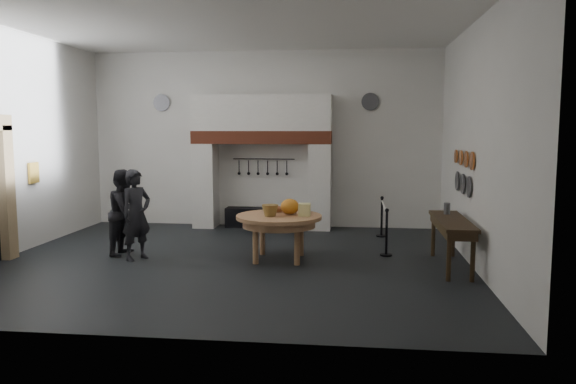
# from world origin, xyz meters

# --- Properties ---
(floor) EXTENTS (9.00, 8.00, 0.02)m
(floor) POSITION_xyz_m (0.00, 0.00, 0.00)
(floor) COLOR black
(floor) RESTS_ON ground
(ceiling) EXTENTS (9.00, 8.00, 0.02)m
(ceiling) POSITION_xyz_m (0.00, 0.00, 4.50)
(ceiling) COLOR silver
(ceiling) RESTS_ON wall_back
(wall_back) EXTENTS (9.00, 0.02, 4.50)m
(wall_back) POSITION_xyz_m (0.00, 4.00, 2.25)
(wall_back) COLOR silver
(wall_back) RESTS_ON floor
(wall_front) EXTENTS (9.00, 0.02, 4.50)m
(wall_front) POSITION_xyz_m (0.00, -4.00, 2.25)
(wall_front) COLOR silver
(wall_front) RESTS_ON floor
(wall_left) EXTENTS (0.02, 8.00, 4.50)m
(wall_left) POSITION_xyz_m (-4.50, 0.00, 2.25)
(wall_left) COLOR silver
(wall_left) RESTS_ON floor
(wall_right) EXTENTS (0.02, 8.00, 4.50)m
(wall_right) POSITION_xyz_m (4.50, 0.00, 2.25)
(wall_right) COLOR silver
(wall_right) RESTS_ON floor
(chimney_pier_left) EXTENTS (0.55, 0.70, 2.15)m
(chimney_pier_left) POSITION_xyz_m (-1.48, 3.65, 1.07)
(chimney_pier_left) COLOR silver
(chimney_pier_left) RESTS_ON floor
(chimney_pier_right) EXTENTS (0.55, 0.70, 2.15)m
(chimney_pier_right) POSITION_xyz_m (1.48, 3.65, 1.07)
(chimney_pier_right) COLOR silver
(chimney_pier_right) RESTS_ON floor
(hearth_brick_band) EXTENTS (3.50, 0.72, 0.32)m
(hearth_brick_band) POSITION_xyz_m (0.00, 3.65, 2.31)
(hearth_brick_band) COLOR #9E442B
(hearth_brick_band) RESTS_ON chimney_pier_left
(chimney_hood) EXTENTS (3.50, 0.70, 0.90)m
(chimney_hood) POSITION_xyz_m (0.00, 3.65, 2.92)
(chimney_hood) COLOR silver
(chimney_hood) RESTS_ON hearth_brick_band
(iron_range) EXTENTS (1.90, 0.45, 0.50)m
(iron_range) POSITION_xyz_m (0.00, 3.72, 0.25)
(iron_range) COLOR black
(iron_range) RESTS_ON floor
(utensil_rail) EXTENTS (1.60, 0.02, 0.02)m
(utensil_rail) POSITION_xyz_m (0.00, 3.92, 1.75)
(utensil_rail) COLOR black
(utensil_rail) RESTS_ON wall_back
(door_jamb_far) EXTENTS (0.22, 0.30, 2.60)m
(door_jamb_far) POSITION_xyz_m (-4.38, -0.30, 1.30)
(door_jamb_far) COLOR tan
(door_jamb_far) RESTS_ON floor
(wall_plaque) EXTENTS (0.05, 0.34, 0.44)m
(wall_plaque) POSITION_xyz_m (-4.45, 0.80, 1.60)
(wall_plaque) COLOR gold
(wall_plaque) RESTS_ON wall_left
(work_table) EXTENTS (2.01, 2.01, 0.07)m
(work_table) POSITION_xyz_m (0.89, 0.23, 0.84)
(work_table) COLOR tan
(work_table) RESTS_ON floor
(pumpkin) EXTENTS (0.36, 0.36, 0.31)m
(pumpkin) POSITION_xyz_m (1.09, 0.33, 1.03)
(pumpkin) COLOR orange
(pumpkin) RESTS_ON work_table
(cheese_block_big) EXTENTS (0.22, 0.22, 0.24)m
(cheese_block_big) POSITION_xyz_m (1.39, 0.18, 0.99)
(cheese_block_big) COLOR #DDD484
(cheese_block_big) RESTS_ON work_table
(cheese_block_small) EXTENTS (0.18, 0.18, 0.20)m
(cheese_block_small) POSITION_xyz_m (1.37, 0.48, 0.97)
(cheese_block_small) COLOR #E1DD86
(cheese_block_small) RESTS_ON work_table
(wicker_basket) EXTENTS (0.39, 0.39, 0.22)m
(wicker_basket) POSITION_xyz_m (0.74, 0.08, 0.98)
(wicker_basket) COLOR olive
(wicker_basket) RESTS_ON work_table
(bread_loaf) EXTENTS (0.31, 0.18, 0.13)m
(bread_loaf) POSITION_xyz_m (0.79, 0.58, 0.94)
(bread_loaf) COLOR brown
(bread_loaf) RESTS_ON work_table
(visitor_near) EXTENTS (0.70, 0.77, 1.76)m
(visitor_near) POSITION_xyz_m (-1.86, -0.06, 0.88)
(visitor_near) COLOR black
(visitor_near) RESTS_ON floor
(visitor_far) EXTENTS (0.71, 0.88, 1.73)m
(visitor_far) POSITION_xyz_m (-2.26, 0.34, 0.86)
(visitor_far) COLOR black
(visitor_far) RESTS_ON floor
(side_table) EXTENTS (0.55, 2.20, 0.06)m
(side_table) POSITION_xyz_m (4.10, -0.04, 0.87)
(side_table) COLOR #342613
(side_table) RESTS_ON floor
(pewter_jug) EXTENTS (0.12, 0.12, 0.22)m
(pewter_jug) POSITION_xyz_m (4.10, 0.56, 1.01)
(pewter_jug) COLOR #515156
(pewter_jug) RESTS_ON side_table
(copper_pan_a) EXTENTS (0.03, 0.34, 0.34)m
(copper_pan_a) POSITION_xyz_m (4.46, 0.20, 1.95)
(copper_pan_a) COLOR #C6662D
(copper_pan_a) RESTS_ON wall_right
(copper_pan_b) EXTENTS (0.03, 0.32, 0.32)m
(copper_pan_b) POSITION_xyz_m (4.46, 0.75, 1.95)
(copper_pan_b) COLOR #C6662D
(copper_pan_b) RESTS_ON wall_right
(copper_pan_c) EXTENTS (0.03, 0.30, 0.30)m
(copper_pan_c) POSITION_xyz_m (4.46, 1.30, 1.95)
(copper_pan_c) COLOR #C6662D
(copper_pan_c) RESTS_ON wall_right
(copper_pan_d) EXTENTS (0.03, 0.28, 0.28)m
(copper_pan_d) POSITION_xyz_m (4.46, 1.85, 1.95)
(copper_pan_d) COLOR #C6662D
(copper_pan_d) RESTS_ON wall_right
(pewter_plate_left) EXTENTS (0.03, 0.40, 0.40)m
(pewter_plate_left) POSITION_xyz_m (4.46, 0.40, 1.45)
(pewter_plate_left) COLOR #4C4C51
(pewter_plate_left) RESTS_ON wall_right
(pewter_plate_mid) EXTENTS (0.03, 0.40, 0.40)m
(pewter_plate_mid) POSITION_xyz_m (4.46, 1.00, 1.45)
(pewter_plate_mid) COLOR #4C4C51
(pewter_plate_mid) RESTS_ON wall_right
(pewter_plate_right) EXTENTS (0.03, 0.40, 0.40)m
(pewter_plate_right) POSITION_xyz_m (4.46, 1.60, 1.45)
(pewter_plate_right) COLOR #4C4C51
(pewter_plate_right) RESTS_ON wall_right
(pewter_plate_back_left) EXTENTS (0.44, 0.03, 0.44)m
(pewter_plate_back_left) POSITION_xyz_m (-2.70, 3.96, 3.20)
(pewter_plate_back_left) COLOR #4C4C51
(pewter_plate_back_left) RESTS_ON wall_back
(pewter_plate_back_right) EXTENTS (0.44, 0.03, 0.44)m
(pewter_plate_back_right) POSITION_xyz_m (2.70, 3.96, 3.20)
(pewter_plate_back_right) COLOR #4C4C51
(pewter_plate_back_right) RESTS_ON wall_back
(barrier_post_near) EXTENTS (0.05, 0.05, 0.90)m
(barrier_post_near) POSITION_xyz_m (2.98, 0.81, 0.45)
(barrier_post_near) COLOR black
(barrier_post_near) RESTS_ON floor
(barrier_post_far) EXTENTS (0.05, 0.05, 0.90)m
(barrier_post_far) POSITION_xyz_m (2.98, 2.81, 0.45)
(barrier_post_far) COLOR black
(barrier_post_far) RESTS_ON floor
(barrier_rope) EXTENTS (0.04, 2.00, 0.04)m
(barrier_rope) POSITION_xyz_m (2.98, 1.81, 0.85)
(barrier_rope) COLOR white
(barrier_rope) RESTS_ON barrier_post_near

